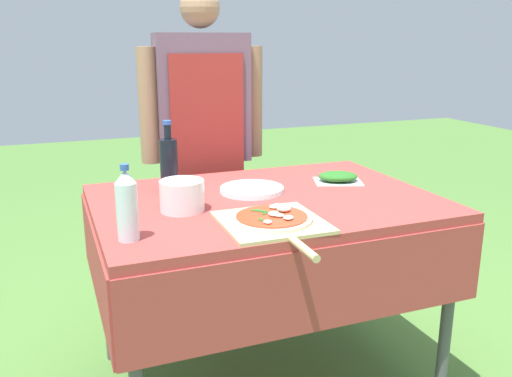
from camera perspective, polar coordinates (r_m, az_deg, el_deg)
The scene contains 8 objects.
prep_table at distance 2.07m, azimuth 0.99°, elevation -3.30°, with size 1.28×0.91×0.79m.
person_cook at distance 2.62m, azimuth -5.58°, elevation 6.09°, with size 0.60×0.21×1.59m.
pizza_on_peel at distance 1.74m, azimuth 1.80°, elevation -3.41°, with size 0.33×0.49×0.06m.
oil_bottle at distance 2.14m, azimuth -9.16°, elevation 2.66°, with size 0.07×0.07×0.28m.
water_bottle at distance 1.63m, azimuth -13.43°, elevation -1.71°, with size 0.06×0.06×0.23m.
herb_container at distance 2.28m, azimuth 8.63°, elevation 1.18°, with size 0.23×0.20×0.05m.
mixing_tub at distance 1.89m, azimuth -7.79°, elevation -0.75°, with size 0.16×0.16×0.11m, color silver.
plate_stack at distance 2.12m, azimuth -0.43°, elevation -0.11°, with size 0.25×0.25×0.02m.
Camera 1 is at (-0.75, -1.81, 1.36)m, focal length 38.00 mm.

